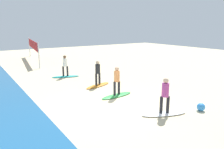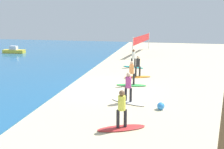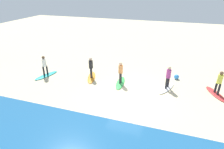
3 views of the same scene
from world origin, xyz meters
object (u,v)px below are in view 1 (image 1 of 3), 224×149
Objects in this scene: surfer_white at (165,93)px; beach_ball at (201,107)px; surfboard_green at (117,95)px; surfer_teal at (65,64)px; surfboard_orange at (98,85)px; surfboard_white at (164,114)px; volleyball_net at (33,46)px; surfer_green at (117,79)px; surfer_orange at (98,71)px; surfboard_teal at (66,77)px.

surfer_white is 2.09m from beach_ball.
surfer_teal reaches higher than surfboard_green.
surfboard_green is 6.25m from surfer_teal.
surfboard_white is at bearing 73.30° from surfboard_orange.
volleyball_net reaches higher than surfboard_green.
surfboard_orange is 5.42× the size of beach_ball.
surfer_green is (3.38, 0.27, 0.00)m from surfer_white.
surfer_white is at bearing 70.10° from beach_ball.
surfboard_white is 5.92m from surfer_orange.
surfboard_green is 0.23× the size of volleyball_net.
surfboard_white is 5.84m from surfboard_orange.
surfboard_green is 1.28× the size of surfer_teal.
surfboard_white is at bearing 89.12° from surfboard_green.
surfer_white is at bearing -174.60° from surfer_teal.
volleyball_net is at bearing 2.89° from surfer_white.
surfer_orange is (5.84, 0.09, 0.00)m from surfer_white.
surfer_orange is (2.46, -0.18, 0.99)m from surfboard_green.
surfer_white and surfer_teal have the same top height.
surfer_orange is 6.81m from beach_ball.
surfboard_green is 2.66m from surfer_orange.
surfer_green and surfer_teal have the same top height.
beach_ball is (-10.17, -2.70, 0.15)m from surfboard_teal.
surfboard_teal is at bearing 14.85° from beach_ball.
beach_ball is at bearing 123.17° from surfboard_teal.
surfboard_teal is at bearing -14.04° from surfer_teal.
surfer_white is 0.78× the size of surfboard_orange.
surfboard_white is at bearing 70.10° from beach_ball.
surfer_green is at bearing 68.28° from surfboard_orange.
surfboard_green is 2.46m from surfboard_orange.
surfer_white is at bearing 113.71° from surfboard_teal.
surfer_teal is (6.14, 0.63, 0.99)m from surfboard_green.
surfer_green is at bearing -63.11° from surfboard_white.
surfer_green reaches higher than beach_ball.
surfer_orange reaches higher than surfboard_orange.
surfer_teal is at bearing -179.72° from volleyball_net.
beach_ball is at bearing -163.78° from surfer_orange.
volleyball_net reaches higher than surfboard_teal.
surfer_white is 3.53m from surfboard_green.
surfboard_green is 4.53m from beach_ball.
surfer_green is 6.17m from surfer_teal.
surfboard_white is 1.28× the size of surfer_teal.
surfboard_white and surfboard_orange have the same top height.
beach_ball is at bearing -152.87° from surfer_green.
surfer_teal reaches higher than surfboard_orange.
volleyball_net is at bearing -92.88° from surfboard_green.
beach_ball is (-6.49, -1.89, -0.84)m from surfer_orange.
surfer_orange is (2.46, -0.18, 0.00)m from surfer_green.
surfer_green is at bearing 4.54° from surfer_white.
surfer_white and surfer_orange have the same top height.
surfer_green is 2.66m from surfboard_orange.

